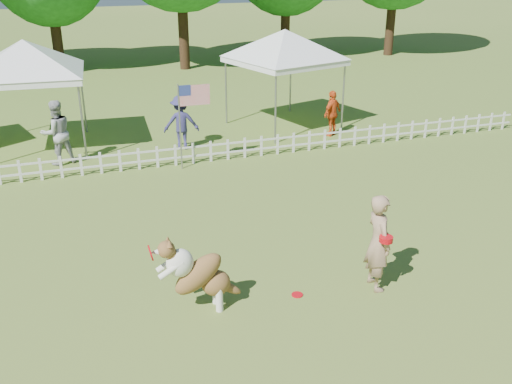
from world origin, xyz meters
TOP-DOWN VIEW (x-y plane):
  - ground at (0.00, 0.00)m, footprint 120.00×120.00m
  - picket_fence at (0.00, 7.00)m, footprint 22.00×0.08m
  - handler at (1.85, -0.25)m, footprint 0.45×0.66m
  - dog at (-1.21, 0.03)m, footprint 1.32×0.46m
  - frisbee_on_turf at (0.45, -0.09)m, footprint 0.26×0.26m
  - canopy_tent_left at (-3.87, 9.78)m, footprint 3.20×3.20m
  - canopy_tent_right at (3.97, 9.72)m, footprint 3.76×3.76m
  - flag_pole at (-0.14, 6.70)m, footprint 0.89×0.10m
  - spectator_a at (-3.26, 8.17)m, footprint 1.05×0.93m
  - spectator_b at (0.23, 8.40)m, footprint 1.12×0.74m
  - spectator_c at (5.05, 8.20)m, footprint 0.92×0.75m

SIDE VIEW (x-z plane):
  - ground at x=0.00m, z-range 0.00..0.00m
  - frisbee_on_turf at x=0.45m, z-range 0.00..0.02m
  - picket_fence at x=0.00m, z-range 0.00..0.60m
  - dog at x=-1.21m, z-range 0.00..1.36m
  - spectator_c at x=5.05m, z-range 0.00..1.46m
  - spectator_b at x=0.23m, z-range 0.00..1.61m
  - handler at x=1.85m, z-range 0.00..1.74m
  - spectator_a at x=-3.26m, z-range 0.00..1.79m
  - flag_pole at x=-0.14m, z-range 0.00..2.32m
  - canopy_tent_right at x=3.97m, z-range 0.00..3.12m
  - canopy_tent_left at x=-3.87m, z-range 0.00..3.14m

